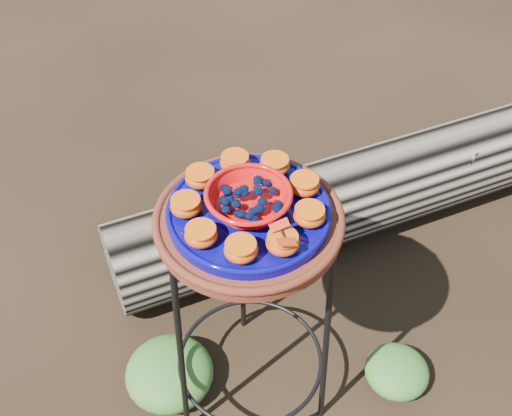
{
  "coord_description": "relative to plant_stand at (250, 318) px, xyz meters",
  "views": [
    {
      "loc": [
        -0.09,
        -0.95,
        1.73
      ],
      "look_at": [
        0.02,
        0.0,
        0.76
      ],
      "focal_mm": 45.0,
      "sensor_mm": 36.0,
      "label": 1
    }
  ],
  "objects": [
    {
      "name": "orange_half_5",
      "position": [
        -0.1,
        0.09,
        0.43
      ],
      "size": [
        0.07,
        0.07,
        0.04
      ],
      "primitive_type": "ellipsoid",
      "color": "#B1440C",
      "rests_on": "cobalt_plate"
    },
    {
      "name": "foliage_left",
      "position": [
        -0.23,
        0.04,
        -0.29
      ],
      "size": [
        0.26,
        0.26,
        0.13
      ],
      "primitive_type": "ellipsoid",
      "color": "#3A702B",
      "rests_on": "ground"
    },
    {
      "name": "orange_half_1",
      "position": [
        0.12,
        -0.05,
        0.43
      ],
      "size": [
        0.07,
        0.07,
        0.04
      ],
      "primitive_type": "ellipsoid",
      "color": "#B1440C",
      "rests_on": "cobalt_plate"
    },
    {
      "name": "orange_half_6",
      "position": [
        -0.13,
        0.01,
        0.43
      ],
      "size": [
        0.07,
        0.07,
        0.04
      ],
      "primitive_type": "ellipsoid",
      "color": "#B1440C",
      "rests_on": "cobalt_plate"
    },
    {
      "name": "terracotta_saucer",
      "position": [
        0.0,
        0.0,
        0.37
      ],
      "size": [
        0.41,
        0.41,
        0.03
      ],
      "primitive_type": "cylinder",
      "color": "#5E1814",
      "rests_on": "plant_stand"
    },
    {
      "name": "plant_stand",
      "position": [
        0.0,
        0.0,
        0.0
      ],
      "size": [
        0.44,
        0.44,
        0.7
      ],
      "primitive_type": null,
      "color": "black",
      "rests_on": "ground"
    },
    {
      "name": "glass_gems",
      "position": [
        0.0,
        0.0,
        0.47
      ],
      "size": [
        0.14,
        0.14,
        0.02
      ],
      "primitive_type": null,
      "color": "black",
      "rests_on": "red_bowl"
    },
    {
      "name": "red_bowl",
      "position": [
        0.0,
        0.0,
        0.43
      ],
      "size": [
        0.18,
        0.18,
        0.05
      ],
      "primitive_type": null,
      "color": "red",
      "rests_on": "cobalt_plate"
    },
    {
      "name": "ground",
      "position": [
        0.0,
        0.0,
        -0.35
      ],
      "size": [
        60.0,
        60.0,
        0.0
      ],
      "primitive_type": "plane",
      "color": "black"
    },
    {
      "name": "orange_half_0",
      "position": [
        0.06,
        -0.12,
        0.43
      ],
      "size": [
        0.07,
        0.07,
        0.04
      ],
      "primitive_type": "ellipsoid",
      "color": "#B1440C",
      "rests_on": "cobalt_plate"
    },
    {
      "name": "orange_half_3",
      "position": [
        0.07,
        0.11,
        0.43
      ],
      "size": [
        0.07,
        0.07,
        0.04
      ],
      "primitive_type": "ellipsoid",
      "color": "#B1440C",
      "rests_on": "cobalt_plate"
    },
    {
      "name": "orange_half_4",
      "position": [
        -0.02,
        0.13,
        0.43
      ],
      "size": [
        0.07,
        0.07,
        0.04
      ],
      "primitive_type": "ellipsoid",
      "color": "#B1440C",
      "rests_on": "cobalt_plate"
    },
    {
      "name": "driftwood_log",
      "position": [
        0.37,
        0.6,
        -0.2
      ],
      "size": [
        1.67,
        0.87,
        0.3
      ],
      "primitive_type": null,
      "rotation": [
        0.0,
        0.0,
        0.3
      ],
      "color": "black",
      "rests_on": "ground"
    },
    {
      "name": "foliage_back",
      "position": [
        -0.15,
        0.53,
        -0.27
      ],
      "size": [
        0.34,
        0.34,
        0.17
      ],
      "primitive_type": "ellipsoid",
      "color": "#3A702B",
      "rests_on": "ground"
    },
    {
      "name": "orange_half_7",
      "position": [
        -0.1,
        -0.08,
        0.43
      ],
      "size": [
        0.07,
        0.07,
        0.04
      ],
      "primitive_type": "ellipsoid",
      "color": "#B1440C",
      "rests_on": "cobalt_plate"
    },
    {
      "name": "cobalt_plate",
      "position": [
        0.0,
        0.0,
        0.39
      ],
      "size": [
        0.35,
        0.35,
        0.02
      ],
      "primitive_type": "cylinder",
      "color": "#060056",
      "rests_on": "terracotta_saucer"
    },
    {
      "name": "foliage_right",
      "position": [
        0.43,
        -0.02,
        -0.3
      ],
      "size": [
        0.19,
        0.19,
        0.1
      ],
      "primitive_type": "ellipsoid",
      "color": "#3A702B",
      "rests_on": "ground"
    },
    {
      "name": "orange_half_8",
      "position": [
        -0.03,
        -0.13,
        0.43
      ],
      "size": [
        0.07,
        0.07,
        0.04
      ],
      "primitive_type": "ellipsoid",
      "color": "#B1440C",
      "rests_on": "cobalt_plate"
    },
    {
      "name": "orange_half_2",
      "position": [
        0.13,
        0.04,
        0.43
      ],
      "size": [
        0.07,
        0.07,
        0.04
      ],
      "primitive_type": "ellipsoid",
      "color": "#B1440C",
      "rests_on": "cobalt_plate"
    },
    {
      "name": "butterfly",
      "position": [
        0.06,
        -0.12,
        0.45
      ],
      "size": [
        0.09,
        0.07,
        0.01
      ],
      "primitive_type": null,
      "rotation": [
        0.0,
        0.0,
        0.17
      ],
      "color": "red",
      "rests_on": "orange_half_0"
    }
  ]
}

